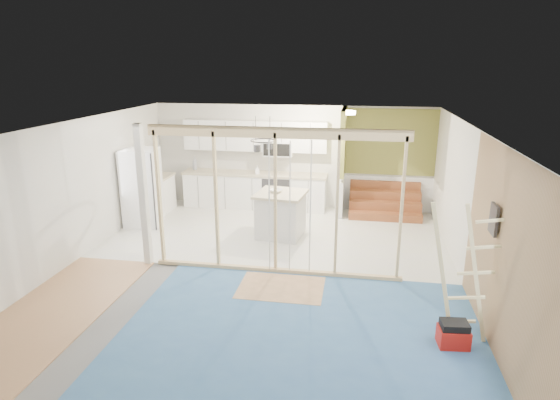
% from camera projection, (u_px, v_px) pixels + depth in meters
% --- Properties ---
extents(room, '(7.01, 8.01, 2.61)m').
position_uv_depth(room, '(258.00, 202.00, 8.02)').
color(room, slate).
rests_on(room, ground).
extents(floor_overlays, '(7.00, 8.00, 0.03)m').
position_uv_depth(floor_overlays, '(264.00, 270.00, 8.44)').
color(floor_overlays, silver).
rests_on(floor_overlays, room).
extents(stud_frame, '(4.66, 0.14, 2.60)m').
position_uv_depth(stud_frame, '(244.00, 185.00, 7.98)').
color(stud_frame, '#ECDA90').
rests_on(stud_frame, room).
extents(base_cabinets, '(4.45, 2.24, 0.93)m').
position_uv_depth(base_cabinets, '(224.00, 193.00, 11.70)').
color(base_cabinets, white).
rests_on(base_cabinets, room).
extents(upper_cabinets, '(3.60, 0.41, 0.85)m').
position_uv_depth(upper_cabinets, '(257.00, 137.00, 11.62)').
color(upper_cabinets, white).
rests_on(upper_cabinets, room).
extents(green_partition, '(2.25, 1.51, 2.60)m').
position_uv_depth(green_partition, '(373.00, 177.00, 11.26)').
color(green_partition, olive).
rests_on(green_partition, room).
extents(pot_rack, '(0.52, 0.52, 0.72)m').
position_uv_depth(pot_rack, '(263.00, 143.00, 9.66)').
color(pot_rack, black).
rests_on(pot_rack, room).
extents(sheathing_panel, '(0.02, 4.00, 2.60)m').
position_uv_depth(sheathing_panel, '(508.00, 263.00, 5.58)').
color(sheathing_panel, '#A8815B').
rests_on(sheathing_panel, room).
extents(electrical_panel, '(0.04, 0.30, 0.40)m').
position_uv_depth(electrical_panel, '(494.00, 219.00, 6.05)').
color(electrical_panel, '#38383D').
rests_on(electrical_panel, room).
extents(ceiling_light, '(0.32, 0.32, 0.08)m').
position_uv_depth(ceiling_light, '(348.00, 113.00, 10.29)').
color(ceiling_light, '#FFEABF').
rests_on(ceiling_light, room).
extents(fridge, '(0.88, 0.85, 1.77)m').
position_uv_depth(fridge, '(142.00, 188.00, 10.53)').
color(fridge, white).
rests_on(fridge, room).
extents(island, '(1.11, 1.11, 0.97)m').
position_uv_depth(island, '(281.00, 215.00, 9.95)').
color(island, silver).
rests_on(island, room).
extents(bowl, '(0.31, 0.31, 0.06)m').
position_uv_depth(bowl, '(276.00, 191.00, 9.83)').
color(bowl, white).
rests_on(bowl, island).
extents(soap_bottle_a, '(0.15, 0.15, 0.33)m').
position_uv_depth(soap_bottle_a, '(195.00, 163.00, 12.08)').
color(soap_bottle_a, '#9EA2B0').
rests_on(soap_bottle_a, base_cabinets).
extents(soap_bottle_b, '(0.12, 0.12, 0.21)m').
position_uv_depth(soap_bottle_b, '(257.00, 170.00, 11.63)').
color(soap_bottle_b, white).
rests_on(soap_bottle_b, base_cabinets).
extents(toolbox, '(0.41, 0.32, 0.37)m').
position_uv_depth(toolbox, '(453.00, 335.00, 6.12)').
color(toolbox, '#B11710').
rests_on(toolbox, room).
extents(ladder, '(1.02, 0.12, 1.89)m').
position_uv_depth(ladder, '(463.00, 273.00, 6.08)').
color(ladder, beige).
rests_on(ladder, room).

